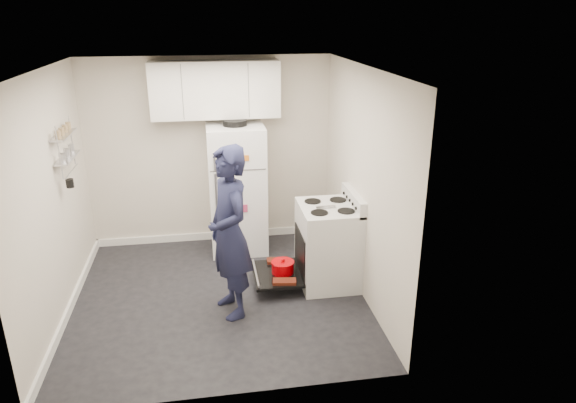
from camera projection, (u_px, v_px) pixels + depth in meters
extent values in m
cube|color=black|center=(220.00, 296.00, 5.78)|extent=(3.20, 3.20, 0.01)
cube|color=white|center=(207.00, 69.00, 4.90)|extent=(3.20, 3.20, 0.01)
cube|color=beige|center=(211.00, 153.00, 6.82)|extent=(3.20, 0.01, 2.50)
cube|color=beige|center=(220.00, 261.00, 3.86)|extent=(3.20, 0.01, 2.50)
cube|color=beige|center=(52.00, 201.00, 5.09)|extent=(0.01, 3.20, 2.50)
cube|color=beige|center=(362.00, 184.00, 5.58)|extent=(0.01, 3.20, 2.50)
cube|color=white|center=(71.00, 305.00, 5.52)|extent=(0.03, 3.20, 0.10)
cube|color=white|center=(215.00, 235.00, 7.22)|extent=(3.20, 0.03, 0.10)
cube|color=silver|center=(328.00, 246.00, 5.95)|extent=(0.65, 0.76, 0.92)
cube|color=black|center=(322.00, 251.00, 5.96)|extent=(0.53, 0.60, 0.52)
cube|color=orange|center=(344.00, 249.00, 6.00)|extent=(0.02, 0.56, 0.46)
cylinder|color=black|center=(326.00, 265.00, 6.03)|extent=(0.34, 0.34, 0.02)
cube|color=silver|center=(354.00, 200.00, 5.80)|extent=(0.08, 0.76, 0.18)
cube|color=silver|center=(329.00, 208.00, 5.78)|extent=(0.65, 0.76, 0.03)
cube|color=#B2B2B7|center=(326.00, 207.00, 5.72)|extent=(0.22, 0.03, 0.01)
cube|color=black|center=(277.00, 274.00, 5.97)|extent=(0.55, 0.70, 0.03)
cylinder|color=#B2B2B7|center=(256.00, 273.00, 5.92)|extent=(0.02, 0.66, 0.02)
cylinder|color=#C40006|center=(283.00, 268.00, 5.95)|extent=(0.26, 0.26, 0.12)
cylinder|color=#C40006|center=(283.00, 262.00, 5.92)|extent=(0.27, 0.27, 0.02)
sphere|color=#C40006|center=(283.00, 260.00, 5.91)|extent=(0.04, 0.04, 0.04)
cube|color=maroon|center=(284.00, 282.00, 5.73)|extent=(0.28, 0.17, 0.04)
cube|color=maroon|center=(278.00, 261.00, 6.21)|extent=(0.27, 0.14, 0.04)
cube|color=white|center=(237.00, 189.00, 6.69)|extent=(0.72, 0.70, 1.68)
cube|color=#4C4C4C|center=(238.00, 170.00, 6.23)|extent=(0.68, 0.01, 0.01)
cube|color=#B2B2B7|center=(215.00, 162.00, 6.13)|extent=(0.02, 0.03, 0.20)
cube|color=#B2B2B7|center=(216.00, 195.00, 6.28)|extent=(0.02, 0.03, 0.55)
cylinder|color=black|center=(235.00, 123.00, 6.38)|extent=(0.30, 0.30, 0.07)
cube|color=orange|center=(246.00, 158.00, 6.19)|extent=(0.07, 0.01, 0.07)
cube|color=#B9345F|center=(244.00, 208.00, 6.41)|extent=(0.10, 0.01, 0.10)
cube|color=#C9E435|center=(226.00, 165.00, 6.18)|extent=(0.06, 0.01, 0.06)
cube|color=silver|center=(215.00, 90.00, 6.38)|extent=(1.60, 0.33, 0.70)
cube|color=#B2B2B7|center=(64.00, 135.00, 5.38)|extent=(0.14, 0.60, 0.02)
cube|color=#B2B2B7|center=(68.00, 158.00, 5.46)|extent=(0.14, 0.60, 0.02)
cylinder|color=black|center=(70.00, 183.00, 5.38)|extent=(0.08, 0.08, 0.09)
imported|color=#191C39|center=(229.00, 233.00, 5.19)|extent=(0.61, 0.76, 1.82)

